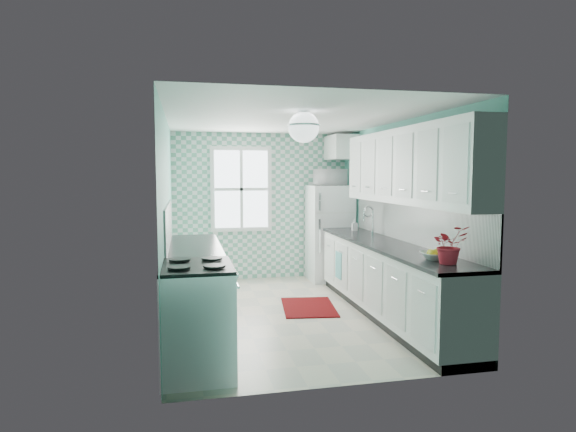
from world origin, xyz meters
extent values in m
cube|color=beige|center=(0.00, 0.00, -0.01)|extent=(3.00, 4.40, 0.02)
cube|color=white|center=(0.00, 0.00, 2.51)|extent=(3.00, 4.40, 0.02)
cube|color=#63BFAB|center=(0.00, 2.21, 1.25)|extent=(3.00, 0.02, 2.50)
cube|color=#63BFAB|center=(0.00, -2.21, 1.25)|extent=(3.00, 0.02, 2.50)
cube|color=#63BFAB|center=(-1.51, 0.00, 1.25)|extent=(0.02, 4.40, 2.50)
cube|color=#63BFAB|center=(1.51, 0.00, 1.25)|extent=(0.02, 4.40, 2.50)
cube|color=#64AC91|center=(0.00, 2.19, 1.25)|extent=(3.00, 0.01, 2.50)
cube|color=white|center=(-0.35, 2.17, 1.55)|extent=(1.04, 0.05, 1.44)
cube|color=white|center=(-0.35, 2.15, 1.55)|extent=(0.90, 0.02, 1.30)
cube|color=white|center=(1.49, -0.40, 1.20)|extent=(0.02, 3.60, 0.51)
cube|color=white|center=(-1.49, -0.07, 1.20)|extent=(0.02, 2.15, 0.51)
cube|color=white|center=(1.33, -0.60, 1.90)|extent=(0.33, 3.20, 0.90)
cube|color=white|center=(1.30, 1.83, 2.25)|extent=(0.40, 0.74, 0.40)
cylinder|color=silver|center=(0.00, -0.80, 2.48)|extent=(0.14, 0.14, 0.04)
cylinder|color=silver|center=(0.00, -0.80, 2.41)|extent=(0.02, 0.02, 0.12)
sphere|color=white|center=(0.00, -0.80, 2.32)|extent=(0.34, 0.34, 0.34)
cube|color=white|center=(1.20, -0.40, 0.45)|extent=(0.60, 3.60, 0.90)
cube|color=black|center=(1.19, -0.40, 0.92)|extent=(0.63, 3.60, 0.04)
cube|color=white|center=(-1.20, -0.07, 0.45)|extent=(0.60, 2.15, 0.90)
cube|color=black|center=(-1.19, -0.07, 0.92)|extent=(0.63, 2.15, 0.04)
cube|color=white|center=(1.11, 1.81, 0.81)|extent=(0.70, 0.66, 1.61)
cube|color=silver|center=(1.11, 1.47, 1.18)|extent=(0.69, 0.01, 0.02)
cube|color=silver|center=(0.83, 1.46, 1.37)|extent=(0.03, 0.03, 0.30)
cube|color=silver|center=(0.83, 1.46, 0.81)|extent=(0.03, 0.03, 0.54)
cube|color=white|center=(-1.20, -1.63, 0.50)|extent=(0.64, 0.81, 0.97)
cube|color=black|center=(-1.20, -1.63, 0.98)|extent=(0.64, 0.81, 0.03)
cube|color=black|center=(-0.87, -1.63, 0.56)|extent=(0.01, 0.54, 0.32)
cube|color=silver|center=(1.20, 0.52, 0.92)|extent=(0.46, 0.38, 0.12)
cylinder|color=silver|center=(1.36, 0.52, 1.12)|extent=(0.02, 0.02, 0.30)
torus|color=silver|center=(1.30, 0.52, 1.31)|extent=(0.16, 0.02, 0.16)
cube|color=maroon|center=(0.33, 0.20, 0.01)|extent=(0.81, 1.07, 0.02)
cube|color=#51B3AB|center=(0.89, 0.63, 0.48)|extent=(0.03, 0.26, 0.39)
imported|color=white|center=(1.20, -1.57, 0.98)|extent=(0.34, 0.34, 0.08)
imported|color=#B41206|center=(1.20, -1.82, 1.13)|extent=(0.36, 0.32, 0.38)
imported|color=#A0BABF|center=(1.25, 0.96, 1.03)|extent=(0.09, 0.09, 0.18)
imported|color=silver|center=(1.11, 1.81, 1.75)|extent=(0.51, 0.36, 0.28)
camera|label=1|loc=(-1.29, -5.98, 1.81)|focal=30.00mm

